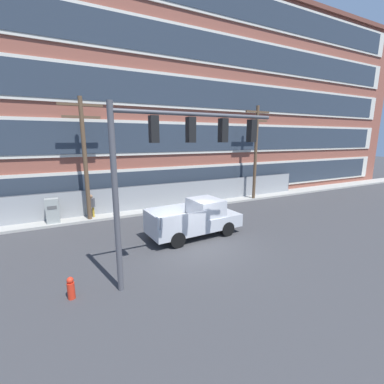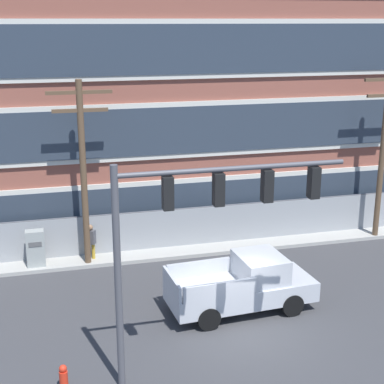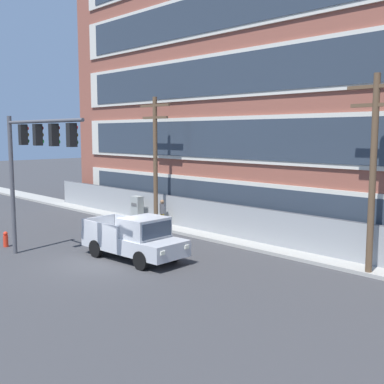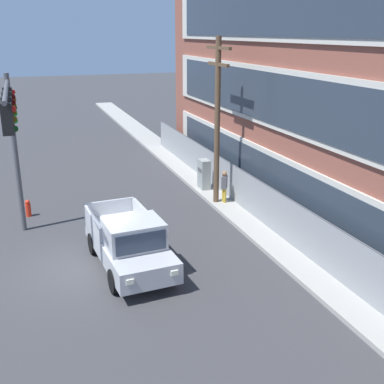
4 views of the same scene
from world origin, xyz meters
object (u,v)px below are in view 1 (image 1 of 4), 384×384
Objects in this scene: utility_pole_near_corner at (85,154)px; pedestrian_near_cabinet at (91,205)px; fire_hydrant at (71,288)px; pickup_truck_silver at (196,219)px; traffic_signal_mast at (176,151)px; utility_pole_midblock at (256,149)px; electrical_cabinet at (53,212)px.

pedestrian_near_cabinet is at bearing 63.07° from utility_pole_near_corner.
pedestrian_near_cabinet is 9.05m from fire_hydrant.
utility_pole_near_corner is (-5.04, 5.31, 3.39)m from pickup_truck_silver.
traffic_signal_mast is 0.82× the size of utility_pole_midblock.
pedestrian_near_cabinet is at bearing 4.07° from electrical_cabinet.
utility_pole_near_corner is 13.44m from utility_pole_midblock.
electrical_cabinet is (-15.53, 0.29, -3.56)m from utility_pole_midblock.
pickup_truck_silver is at bearing -37.65° from electrical_cabinet.
utility_pole_midblock reaches higher than utility_pole_near_corner.
fire_hydrant is (-1.40, -8.55, -3.95)m from utility_pole_near_corner.
traffic_signal_mast is at bearing -63.45° from electrical_cabinet.
utility_pole_near_corner reaches higher than fire_hydrant.
utility_pole_midblock is 15.94m from electrical_cabinet.
utility_pole_midblock is 4.69× the size of electrical_cabinet.
utility_pole_midblock is at bearing 31.81° from pickup_truck_silver.
traffic_signal_mast reaches higher than pedestrian_near_cabinet.
fire_hydrant is (-6.44, -3.23, -0.56)m from pickup_truck_silver.
utility_pole_near_corner is 9.52m from fire_hydrant.
electrical_cabinet is 1.00× the size of pedestrian_near_cabinet.
fire_hydrant is (-14.84, -8.45, -4.02)m from utility_pole_midblock.
electrical_cabinet is 2.17× the size of fire_hydrant.
traffic_signal_mast is at bearing -3.28° from fire_hydrant.
pickup_truck_silver is 0.67× the size of utility_pole_midblock.
utility_pole_midblock reaches higher than pedestrian_near_cabinet.
utility_pole_near_corner is (-2.38, 8.77, -0.50)m from traffic_signal_mast.
utility_pole_midblock is at bearing -0.43° from utility_pole_near_corner.
traffic_signal_mast is 10.14m from pedestrian_near_cabinet.
pedestrian_near_cabinet is (-4.86, 5.66, 0.03)m from pickup_truck_silver.
utility_pole_near_corner is 4.58× the size of electrical_cabinet.
utility_pole_midblock is (8.41, 5.21, 3.46)m from pickup_truck_silver.
utility_pole_near_corner is at bearing 179.57° from utility_pole_midblock.
pickup_truck_silver is 9.00m from electrical_cabinet.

